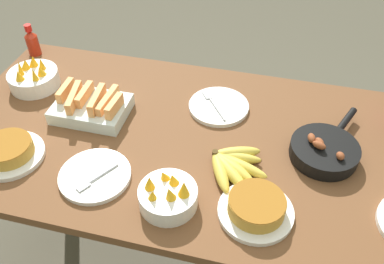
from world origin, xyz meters
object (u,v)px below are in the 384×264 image
fruit_bowl_mango (167,195)px  hot_sauce_bottle (32,42)px  skillet (325,150)px  empty_plate_near_front (219,106)px  melon_tray (91,106)px  frittata_plate_center (256,208)px  empty_plate_far_left (95,176)px  frittata_plate_side (9,151)px  banana_bunch (232,165)px  fruit_bowl_citrus (34,78)px

fruit_bowl_mango → hot_sauce_bottle: 1.03m
skillet → empty_plate_near_front: 0.42m
melon_tray → frittata_plate_center: (0.65, -0.30, -0.01)m
empty_plate_near_front → empty_plate_far_left: bearing=-125.7°
melon_tray → empty_plate_far_left: 0.32m
frittata_plate_side → empty_plate_far_left: size_ratio=0.99×
skillet → empty_plate_near_front: bearing=90.8°
melon_tray → frittata_plate_side: (-0.17, -0.27, -0.01)m
empty_plate_near_front → banana_bunch: bearing=-70.8°
banana_bunch → melon_tray: melon_tray is taller
frittata_plate_center → frittata_plate_side: frittata_plate_center is taller
frittata_plate_side → fruit_bowl_citrus: size_ratio=1.15×
skillet → hot_sauce_bottle: (-1.25, 0.33, 0.03)m
hot_sauce_bottle → fruit_bowl_mango: bearing=-38.7°
hot_sauce_bottle → empty_plate_near_front: bearing=-11.3°
banana_bunch → skillet: size_ratio=0.66×
skillet → fruit_bowl_citrus: 1.14m
empty_plate_near_front → melon_tray: bearing=-161.8°
empty_plate_far_left → frittata_plate_center: bearing=-1.6°
melon_tray → empty_plate_near_front: 0.47m
skillet → fruit_bowl_mango: fruit_bowl_mango is taller
frittata_plate_side → skillet: bearing=14.3°
frittata_plate_side → empty_plate_near_front: 0.75m
frittata_plate_center → frittata_plate_side: size_ratio=0.99×
hot_sauce_bottle → frittata_plate_center: bearing=-30.2°
melon_tray → frittata_plate_center: size_ratio=1.19×
banana_bunch → fruit_bowl_mango: (-0.16, -0.18, 0.02)m
frittata_plate_center → empty_plate_far_left: size_ratio=0.98×
frittata_plate_center → empty_plate_near_front: frittata_plate_center is taller
frittata_plate_center → fruit_bowl_citrus: (-0.94, 0.41, 0.01)m
frittata_plate_side → fruit_bowl_mango: fruit_bowl_mango is taller
banana_bunch → skillet: bearing=24.5°
frittata_plate_center → fruit_bowl_mango: (-0.26, -0.03, 0.01)m
empty_plate_near_front → fruit_bowl_mango: bearing=-97.4°
banana_bunch → empty_plate_far_left: bearing=-161.1°
empty_plate_near_front → fruit_bowl_citrus: 0.74m
frittata_plate_center → fruit_bowl_mango: size_ratio=1.27×
frittata_plate_center → melon_tray: bearing=155.2°
frittata_plate_center → empty_plate_near_front: 0.49m
melon_tray → frittata_plate_center: bearing=-24.8°
fruit_bowl_citrus → skillet: bearing=-6.1°
frittata_plate_center → empty_plate_near_front: (-0.20, 0.45, -0.02)m
empty_plate_far_left → melon_tray: bearing=115.7°
fruit_bowl_citrus → empty_plate_far_left: bearing=-42.2°
empty_plate_near_front → hot_sauce_bottle: 0.89m
frittata_plate_side → hot_sauce_bottle: hot_sauce_bottle is taller
skillet → hot_sauce_bottle: 1.30m
frittata_plate_side → fruit_bowl_mango: (0.56, -0.06, 0.01)m
skillet → fruit_bowl_citrus: (-1.13, 0.12, 0.01)m
melon_tray → hot_sauce_bottle: (-0.42, 0.32, 0.03)m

